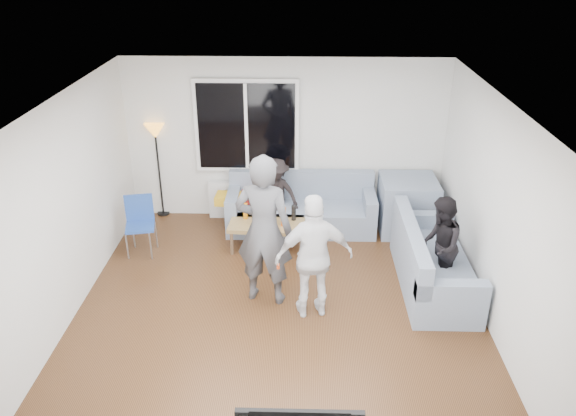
{
  "coord_description": "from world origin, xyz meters",
  "views": [
    {
      "loc": [
        0.28,
        -5.76,
        4.19
      ],
      "look_at": [
        0.1,
        0.6,
        1.15
      ],
      "focal_mm": 35.4,
      "sensor_mm": 36.0,
      "label": 1
    }
  ],
  "objects_px": {
    "side_chair": "(140,227)",
    "player_left": "(264,231)",
    "spectator_back": "(276,194)",
    "floor_lamp": "(159,171)",
    "coffee_table": "(267,234)",
    "sofa_right_section": "(435,257)",
    "sofa_back_section": "(301,204)",
    "spectator_right": "(439,246)",
    "player_right": "(314,257)"
  },
  "relations": [
    {
      "from": "sofa_back_section",
      "to": "side_chair",
      "type": "xyz_separation_m",
      "value": [
        -2.31,
        -0.85,
        0.01
      ]
    },
    {
      "from": "player_right",
      "to": "spectator_right",
      "type": "bearing_deg",
      "value": -171.65
    },
    {
      "from": "player_right",
      "to": "spectator_back",
      "type": "bearing_deg",
      "value": -86.56
    },
    {
      "from": "sofa_right_section",
      "to": "sofa_back_section",
      "type": "bearing_deg",
      "value": 48.07
    },
    {
      "from": "player_right",
      "to": "spectator_back",
      "type": "height_order",
      "value": "player_right"
    },
    {
      "from": "sofa_back_section",
      "to": "coffee_table",
      "type": "distance_m",
      "value": 0.81
    },
    {
      "from": "spectator_back",
      "to": "floor_lamp",
      "type": "bearing_deg",
      "value": -173.43
    },
    {
      "from": "player_left",
      "to": "spectator_right",
      "type": "bearing_deg",
      "value": -161.74
    },
    {
      "from": "sofa_back_section",
      "to": "side_chair",
      "type": "distance_m",
      "value": 2.46
    },
    {
      "from": "side_chair",
      "to": "sofa_right_section",
      "type": "bearing_deg",
      "value": -22.15
    },
    {
      "from": "sofa_right_section",
      "to": "floor_lamp",
      "type": "relative_size",
      "value": 1.28
    },
    {
      "from": "side_chair",
      "to": "floor_lamp",
      "type": "distance_m",
      "value": 1.35
    },
    {
      "from": "side_chair",
      "to": "player_right",
      "type": "bearing_deg",
      "value": -41.44
    },
    {
      "from": "side_chair",
      "to": "floor_lamp",
      "type": "bearing_deg",
      "value": 77.98
    },
    {
      "from": "side_chair",
      "to": "spectator_right",
      "type": "relative_size",
      "value": 0.65
    },
    {
      "from": "sofa_right_section",
      "to": "floor_lamp",
      "type": "bearing_deg",
      "value": 63.47
    },
    {
      "from": "sofa_right_section",
      "to": "spectator_back",
      "type": "distance_m",
      "value": 2.69
    },
    {
      "from": "player_left",
      "to": "spectator_back",
      "type": "bearing_deg",
      "value": -79.49
    },
    {
      "from": "player_left",
      "to": "spectator_back",
      "type": "distance_m",
      "value": 2.02
    },
    {
      "from": "sofa_right_section",
      "to": "coffee_table",
      "type": "relative_size",
      "value": 1.82
    },
    {
      "from": "floor_lamp",
      "to": "player_left",
      "type": "relative_size",
      "value": 0.8
    },
    {
      "from": "floor_lamp",
      "to": "player_right",
      "type": "height_order",
      "value": "player_right"
    },
    {
      "from": "side_chair",
      "to": "player_left",
      "type": "bearing_deg",
      "value": -42.51
    },
    {
      "from": "sofa_right_section",
      "to": "spectator_right",
      "type": "bearing_deg",
      "value": -180.0
    },
    {
      "from": "player_left",
      "to": "spectator_right",
      "type": "height_order",
      "value": "player_left"
    },
    {
      "from": "sofa_back_section",
      "to": "player_right",
      "type": "xyz_separation_m",
      "value": [
        0.17,
        -2.25,
        0.37
      ]
    },
    {
      "from": "side_chair",
      "to": "spectator_back",
      "type": "xyz_separation_m",
      "value": [
        1.92,
        0.88,
        0.15
      ]
    },
    {
      "from": "coffee_table",
      "to": "floor_lamp",
      "type": "height_order",
      "value": "floor_lamp"
    },
    {
      "from": "sofa_right_section",
      "to": "player_left",
      "type": "height_order",
      "value": "player_left"
    },
    {
      "from": "player_left",
      "to": "sofa_back_section",
      "type": "bearing_deg",
      "value": -90.78
    },
    {
      "from": "sofa_right_section",
      "to": "spectator_back",
      "type": "xyz_separation_m",
      "value": [
        -2.15,
        1.61,
        0.15
      ]
    },
    {
      "from": "sofa_right_section",
      "to": "side_chair",
      "type": "xyz_separation_m",
      "value": [
        -4.07,
        0.73,
        0.01
      ]
    },
    {
      "from": "floor_lamp",
      "to": "spectator_right",
      "type": "bearing_deg",
      "value": -27.99
    },
    {
      "from": "sofa_back_section",
      "to": "spectator_back",
      "type": "relative_size",
      "value": 1.99
    },
    {
      "from": "spectator_right",
      "to": "side_chair",
      "type": "bearing_deg",
      "value": -91.06
    },
    {
      "from": "player_right",
      "to": "floor_lamp",
      "type": "bearing_deg",
      "value": -57.79
    },
    {
      "from": "side_chair",
      "to": "player_left",
      "type": "relative_size",
      "value": 0.44
    },
    {
      "from": "floor_lamp",
      "to": "player_left",
      "type": "height_order",
      "value": "player_left"
    },
    {
      "from": "spectator_back",
      "to": "sofa_back_section",
      "type": "bearing_deg",
      "value": 14.58
    },
    {
      "from": "floor_lamp",
      "to": "spectator_right",
      "type": "distance_m",
      "value": 4.61
    },
    {
      "from": "player_left",
      "to": "spectator_right",
      "type": "relative_size",
      "value": 1.48
    },
    {
      "from": "floor_lamp",
      "to": "player_left",
      "type": "xyz_separation_m",
      "value": [
        1.87,
        -2.4,
        0.2
      ]
    },
    {
      "from": "floor_lamp",
      "to": "player_left",
      "type": "bearing_deg",
      "value": -52.19
    },
    {
      "from": "floor_lamp",
      "to": "player_right",
      "type": "bearing_deg",
      "value": -47.5
    },
    {
      "from": "side_chair",
      "to": "spectator_right",
      "type": "xyz_separation_m",
      "value": [
        4.07,
        -0.86,
        0.23
      ]
    },
    {
      "from": "sofa_right_section",
      "to": "coffee_table",
      "type": "bearing_deg",
      "value": 66.58
    },
    {
      "from": "sofa_right_section",
      "to": "spectator_back",
      "type": "relative_size",
      "value": 1.73
    },
    {
      "from": "coffee_table",
      "to": "sofa_right_section",
      "type": "bearing_deg",
      "value": -23.42
    },
    {
      "from": "coffee_table",
      "to": "floor_lamp",
      "type": "distance_m",
      "value": 2.17
    },
    {
      "from": "floor_lamp",
      "to": "sofa_right_section",
      "type": "bearing_deg",
      "value": -26.53
    }
  ]
}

